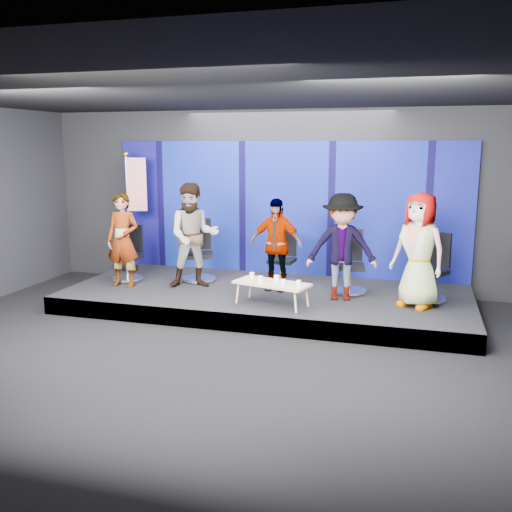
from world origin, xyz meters
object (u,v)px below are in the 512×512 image
at_px(mug_e, 299,283).
at_px(chair_d, 349,272).
at_px(panelist_c, 276,244).
at_px(mug_b, 260,279).
at_px(coffee_table, 272,284).
at_px(chair_b, 199,260).
at_px(mug_d, 283,282).
at_px(panelist_b, 194,236).
at_px(flag_stand, 134,208).
at_px(panelist_e, 419,251).
at_px(chair_e, 430,278).
at_px(mug_c, 277,278).
at_px(panelist_d, 342,247).
at_px(mug_a, 252,275).
at_px(panelist_a, 123,240).
at_px(chair_a, 129,262).
at_px(chair_c, 282,266).

bearing_deg(mug_e, chair_d, 63.16).
xyz_separation_m(panelist_c, mug_b, (0.01, -1.05, -0.39)).
height_order(panelist_c, coffee_table, panelist_c).
relative_size(chair_b, panelist_c, 0.71).
relative_size(mug_b, mug_d, 1.26).
distance_m(panelist_b, flag_stand, 1.94).
relative_size(chair_b, mug_e, 12.99).
bearing_deg(mug_e, coffee_table, 167.43).
distance_m(chair_b, panelist_c, 1.65).
height_order(mug_e, flag_stand, flag_stand).
distance_m(panelist_e, mug_e, 1.95).
bearing_deg(chair_d, chair_e, -15.29).
height_order(panelist_c, mug_d, panelist_c).
bearing_deg(panelist_e, mug_e, -129.95).
height_order(panelist_c, chair_d, panelist_c).
distance_m(mug_b, mug_d, 0.39).
bearing_deg(chair_d, mug_c, -143.74).
bearing_deg(panelist_c, chair_b, 173.73).
distance_m(panelist_d, mug_d, 1.19).
relative_size(chair_e, mug_b, 10.35).
bearing_deg(chair_e, coffee_table, -127.32).
bearing_deg(mug_d, chair_b, 145.39).
relative_size(mug_a, mug_e, 1.04).
bearing_deg(flag_stand, panelist_e, -31.94).
xyz_separation_m(panelist_a, coffee_table, (2.88, -0.44, -0.50)).
height_order(chair_b, coffee_table, chair_b).
relative_size(panelist_b, mug_b, 17.25).
bearing_deg(chair_a, mug_b, -18.75).
bearing_deg(chair_b, panelist_c, -32.38).
relative_size(panelist_d, coffee_table, 1.36).
height_order(chair_a, mug_c, chair_a).
height_order(panelist_c, mug_c, panelist_c).
height_order(panelist_a, flag_stand, flag_stand).
xyz_separation_m(panelist_d, coffee_table, (-1.01, -0.65, -0.54)).
bearing_deg(chair_c, mug_d, -71.87).
bearing_deg(panelist_a, mug_e, -8.97).
relative_size(chair_d, coffee_table, 0.84).
bearing_deg(mug_b, coffee_table, 24.14).
distance_m(chair_b, mug_d, 2.39).
height_order(panelist_a, mug_b, panelist_a).
bearing_deg(flag_stand, chair_a, -91.68).
distance_m(panelist_d, mug_a, 1.54).
height_order(panelist_b, coffee_table, panelist_b).
distance_m(panelist_c, mug_e, 1.32).
height_order(panelist_a, mug_a, panelist_a).
relative_size(mug_a, mug_c, 0.91).
height_order(mug_c, mug_e, mug_c).
relative_size(chair_e, mug_e, 12.62).
bearing_deg(chair_b, mug_c, -55.01).
height_order(chair_b, mug_a, chair_b).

